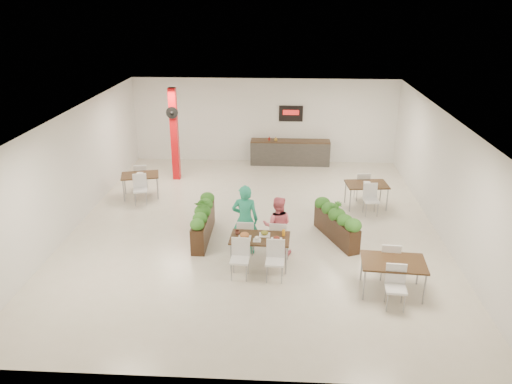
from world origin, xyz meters
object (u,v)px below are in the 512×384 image
(red_column, at_px, (174,133))
(main_table, at_px, (259,242))
(diner_man, at_px, (245,219))
(side_table_a, at_px, (140,178))
(planter_left, at_px, (203,220))
(diner_woman, at_px, (277,226))
(side_table_c, at_px, (393,266))
(planter_right, at_px, (336,222))
(side_table_b, at_px, (367,187))
(service_counter, at_px, (290,152))

(red_column, bearing_deg, main_table, -61.49)
(diner_man, xyz_separation_m, side_table_a, (-3.63, 3.54, -0.27))
(diner_man, distance_m, planter_left, 1.43)
(red_column, height_order, diner_woman, red_column)
(planter_left, bearing_deg, side_table_c, -27.68)
(diner_man, distance_m, planter_right, 2.52)
(planter_right, bearing_deg, side_table_a, 155.77)
(diner_woman, distance_m, planter_left, 2.11)
(diner_woman, bearing_deg, main_table, 60.67)
(red_column, distance_m, planter_left, 4.98)
(diner_woman, relative_size, side_table_b, 0.92)
(red_column, xyz_separation_m, planter_right, (5.18, -4.44, -1.13))
(planter_right, distance_m, side_table_a, 6.55)
(planter_left, bearing_deg, diner_man, -31.65)
(side_table_a, xyz_separation_m, side_table_b, (7.08, -0.43, 0.01))
(planter_left, height_order, side_table_c, planter_left)
(service_counter, xyz_separation_m, planter_left, (-2.34, -6.43, 0.04))
(diner_woman, distance_m, planter_right, 1.78)
(diner_man, distance_m, side_table_b, 4.65)
(main_table, height_order, planter_left, planter_left)
(main_table, distance_m, planter_left, 2.09)
(side_table_b, height_order, side_table_c, same)
(planter_right, bearing_deg, planter_left, -177.97)
(service_counter, bearing_deg, main_table, -95.65)
(diner_woman, xyz_separation_m, side_table_b, (2.65, 3.11, -0.12))
(main_table, height_order, diner_woman, diner_woman)
(main_table, bearing_deg, diner_woman, 57.93)
(side_table_c, bearing_deg, side_table_a, 147.60)
(planter_left, relative_size, side_table_c, 1.32)
(planter_right, bearing_deg, service_counter, 100.62)
(red_column, relative_size, planter_left, 1.48)
(planter_right, bearing_deg, main_table, -142.42)
(main_table, height_order, side_table_b, same)
(side_table_a, bearing_deg, diner_woman, -52.73)
(planter_left, distance_m, planter_right, 3.52)
(diner_woman, height_order, planter_left, diner_woman)
(diner_man, bearing_deg, side_table_a, -41.52)
(planter_left, relative_size, side_table_b, 1.31)
(service_counter, distance_m, side_table_a, 6.00)
(red_column, relative_size, planter_right, 1.67)
(diner_woman, distance_m, side_table_a, 5.67)
(diner_man, height_order, planter_left, diner_man)
(service_counter, height_order, side_table_b, service_counter)
(planter_right, relative_size, side_table_c, 1.17)
(red_column, distance_m, diner_man, 6.04)
(service_counter, distance_m, side_table_b, 4.65)
(main_table, bearing_deg, side_table_c, -18.47)
(side_table_a, relative_size, side_table_b, 1.01)
(service_counter, relative_size, side_table_c, 1.82)
(side_table_a, distance_m, side_table_c, 8.66)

